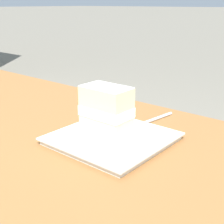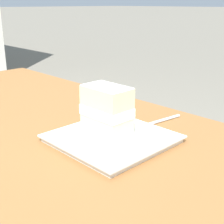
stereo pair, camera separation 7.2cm
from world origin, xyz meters
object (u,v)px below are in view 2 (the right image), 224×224
at_px(dessert_plate, 112,139).
at_px(cake_slice, 107,111).
at_px(dessert_fork, 154,123).
at_px(patio_table, 15,168).

bearing_deg(dessert_plate, cake_slice, -171.18).
bearing_deg(dessert_fork, patio_table, -123.92).
xyz_separation_m(patio_table, dessert_fork, (0.20, 0.30, 0.10)).
height_order(patio_table, cake_slice, cake_slice).
bearing_deg(dessert_plate, dessert_fork, 91.52).
height_order(cake_slice, dessert_fork, cake_slice).
bearing_deg(patio_table, dessert_fork, 56.08).
height_order(dessert_plate, cake_slice, cake_slice).
distance_m(cake_slice, dessert_fork, 0.17).
relative_size(patio_table, dessert_plate, 6.06).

